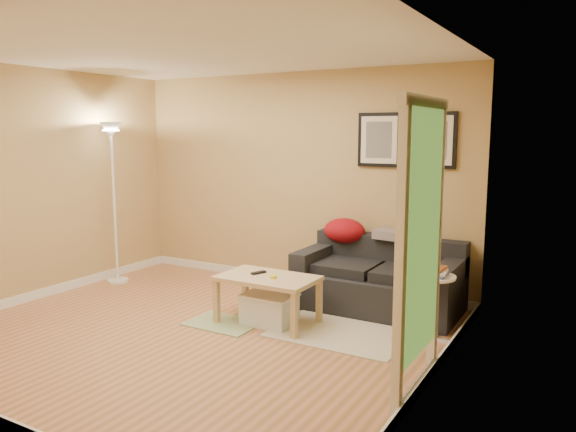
% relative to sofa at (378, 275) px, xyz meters
% --- Properties ---
extents(floor, '(4.50, 4.50, 0.00)m').
position_rel_sofa_xyz_m(floor, '(-1.27, -1.53, -0.38)').
color(floor, '#C97B56').
rests_on(floor, ground).
extents(ceiling, '(4.50, 4.50, 0.00)m').
position_rel_sofa_xyz_m(ceiling, '(-1.27, -1.53, 2.23)').
color(ceiling, white).
rests_on(ceiling, wall_back).
extents(wall_back, '(4.50, 0.00, 4.50)m').
position_rel_sofa_xyz_m(wall_back, '(-1.27, 0.47, 0.92)').
color(wall_back, tan).
rests_on(wall_back, ground).
extents(wall_left, '(0.00, 4.00, 4.00)m').
position_rel_sofa_xyz_m(wall_left, '(-3.52, -1.53, 0.92)').
color(wall_left, tan).
rests_on(wall_left, ground).
extents(wall_right, '(0.00, 4.00, 4.00)m').
position_rel_sofa_xyz_m(wall_right, '(0.98, -1.53, 0.92)').
color(wall_right, tan).
rests_on(wall_right, ground).
extents(baseboard_back, '(4.50, 0.02, 0.10)m').
position_rel_sofa_xyz_m(baseboard_back, '(-1.27, 0.46, -0.33)').
color(baseboard_back, white).
rests_on(baseboard_back, ground).
extents(baseboard_left, '(0.02, 4.00, 0.10)m').
position_rel_sofa_xyz_m(baseboard_left, '(-3.51, -1.53, -0.33)').
color(baseboard_left, white).
rests_on(baseboard_left, ground).
extents(baseboard_right, '(0.02, 4.00, 0.10)m').
position_rel_sofa_xyz_m(baseboard_right, '(0.97, -1.53, -0.33)').
color(baseboard_right, white).
rests_on(baseboard_right, ground).
extents(sofa, '(1.70, 0.90, 0.75)m').
position_rel_sofa_xyz_m(sofa, '(0.00, 0.00, 0.00)').
color(sofa, black).
rests_on(sofa, ground).
extents(red_throw, '(0.48, 0.36, 0.28)m').
position_rel_sofa_xyz_m(red_throw, '(-0.52, 0.27, 0.40)').
color(red_throw, maroon).
rests_on(red_throw, sofa).
extents(plaid_throw, '(0.45, 0.32, 0.10)m').
position_rel_sofa_xyz_m(plaid_throw, '(0.08, 0.27, 0.41)').
color(plaid_throw, tan).
rests_on(plaid_throw, sofa).
extents(framed_print_left, '(0.50, 0.04, 0.60)m').
position_rel_sofa_xyz_m(framed_print_left, '(-0.19, 0.45, 1.43)').
color(framed_print_left, black).
rests_on(framed_print_left, wall_back).
extents(framed_print_right, '(0.50, 0.04, 0.60)m').
position_rel_sofa_xyz_m(framed_print_right, '(0.41, 0.45, 1.43)').
color(framed_print_right, black).
rests_on(framed_print_right, wall_back).
extents(area_rug, '(1.25, 0.85, 0.01)m').
position_rel_sofa_xyz_m(area_rug, '(-0.05, -0.88, -0.37)').
color(area_rug, beige).
rests_on(area_rug, ground).
extents(green_runner, '(0.70, 0.50, 0.01)m').
position_rel_sofa_xyz_m(green_runner, '(-1.17, -1.20, -0.37)').
color(green_runner, '#668C4C').
rests_on(green_runner, ground).
extents(coffee_table, '(1.03, 0.71, 0.48)m').
position_rel_sofa_xyz_m(coffee_table, '(-0.79, -0.96, -0.14)').
color(coffee_table, tan).
rests_on(coffee_table, ground).
extents(remote_control, '(0.11, 0.17, 0.02)m').
position_rel_sofa_xyz_m(remote_control, '(-0.93, -0.91, 0.11)').
color(remote_control, black).
rests_on(remote_control, coffee_table).
extents(tape_roll, '(0.07, 0.07, 0.03)m').
position_rel_sofa_xyz_m(tape_roll, '(-0.71, -0.99, 0.12)').
color(tape_roll, yellow).
rests_on(tape_roll, coffee_table).
extents(storage_bin, '(0.51, 0.37, 0.31)m').
position_rel_sofa_xyz_m(storage_bin, '(-0.76, -0.98, -0.22)').
color(storage_bin, white).
rests_on(storage_bin, ground).
extents(side_table, '(0.40, 0.40, 0.61)m').
position_rel_sofa_xyz_m(side_table, '(0.75, -0.61, -0.07)').
color(side_table, white).
rests_on(side_table, ground).
extents(book_stack, '(0.26, 0.29, 0.08)m').
position_rel_sofa_xyz_m(book_stack, '(0.77, -0.61, 0.28)').
color(book_stack, '#344E9C').
rests_on(book_stack, side_table).
extents(floor_lamp, '(0.26, 0.26, 2.02)m').
position_rel_sofa_xyz_m(floor_lamp, '(-3.27, -0.60, 0.58)').
color(floor_lamp, white).
rests_on(floor_lamp, ground).
extents(doorway, '(0.12, 1.01, 2.13)m').
position_rel_sofa_xyz_m(doorway, '(0.93, -1.68, 0.65)').
color(doorway, white).
rests_on(doorway, ground).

